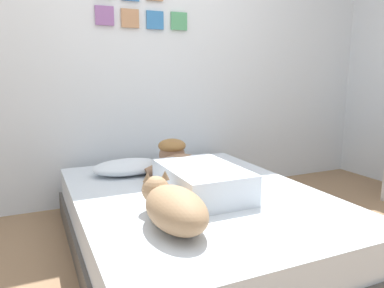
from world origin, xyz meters
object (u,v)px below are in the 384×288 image
Objects in this scene: pillow at (128,167)px; dog at (173,206)px; coffee_cup at (197,169)px; cell_phone at (225,197)px; bed at (197,221)px; person_lying at (193,173)px.

pillow is 0.90× the size of dog.
pillow reaches higher than coffee_cup.
cell_phone is at bearing -97.46° from coffee_cup.
cell_phone is at bearing -52.87° from bed.
bed is 0.27m from cell_phone.
dog is 4.60× the size of coffee_cup.
dog is at bearing -123.71° from person_lying.
pillow is at bearing 119.23° from person_lying.
coffee_cup is at bearing 65.05° from bed.
pillow is (-0.28, 0.60, 0.24)m from bed.
bed is at bearing 127.13° from cell_phone.
pillow is 3.71× the size of cell_phone.
person_lying is 7.36× the size of coffee_cup.
coffee_cup is (0.52, 0.83, -0.07)m from dog.
cell_phone is at bearing 31.13° from dog.
bed is 14.20× the size of cell_phone.
dog is at bearing -92.38° from pillow.
bed is at bearing 52.17° from dog.
person_lying reaches higher than pillow.
person_lying is 0.38m from coffee_cup.
dog is at bearing -127.83° from bed.
person_lying is at bearing 114.86° from cell_phone.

